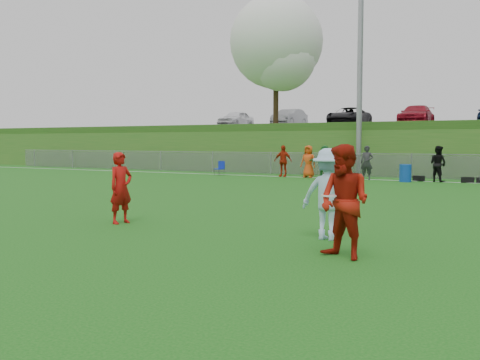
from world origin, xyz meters
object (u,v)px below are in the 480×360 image
Objects in this scene: player_blue at (329,194)px; frisbee at (329,196)px; recycling_bin at (405,173)px; player_red_center at (344,202)px; player_red_left at (121,188)px.

player_blue is 1.58m from frisbee.
frisbee is 17.56m from recycling_bin.
recycling_bin is (-2.54, 17.41, -0.51)m from player_red_center.
player_red_left is 16.54m from recycling_bin.
frisbee is (0.52, -1.49, 0.13)m from player_blue.
frisbee is (-0.26, 0.01, 0.09)m from player_red_center.
player_red_center is (5.66, -1.17, 0.10)m from player_red_left.
frisbee is at bearing -82.52° from recycling_bin.
player_blue is (-0.78, 1.49, -0.04)m from player_red_center.
player_red_center is at bearing -90.03° from player_red_left.
player_red_center is 2.23× the size of recycling_bin.
frisbee is at bearing -90.50° from player_red_left.
player_red_center is at bearing -81.69° from recycling_bin.
recycling_bin is at bearing 0.82° from player_red_left.
player_red_left is 5.78m from player_red_center.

